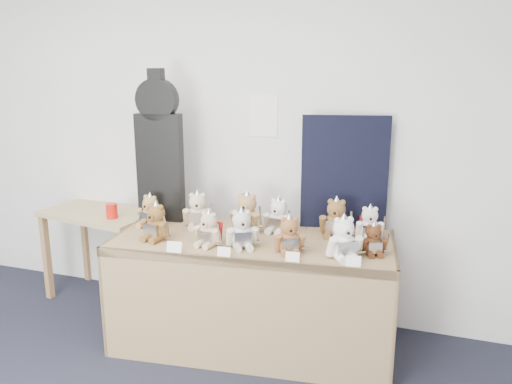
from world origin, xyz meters
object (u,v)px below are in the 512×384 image
(red_cup, at_px, (112,211))
(teddy_front_left, at_px, (209,230))
(teddy_back_end, at_px, (369,224))
(teddy_front_right, at_px, (289,236))
(teddy_front_end, at_px, (374,241))
(teddy_back_left, at_px, (198,211))
(teddy_back_right, at_px, (336,219))
(teddy_front_centre, at_px, (242,230))
(guitar_case, at_px, (159,148))
(teddy_front_far_left, at_px, (156,223))
(teddy_back_far_left, at_px, (150,212))
(teddy_front_far_right, at_px, (344,239))
(teddy_back_centre_right, at_px, (278,217))
(display_table, at_px, (250,265))
(side_table, at_px, (100,226))
(teddy_back_centre_left, at_px, (247,214))

(red_cup, xyz_separation_m, teddy_front_left, (0.96, -0.35, 0.06))
(teddy_front_left, relative_size, teddy_back_end, 1.02)
(teddy_front_right, bearing_deg, teddy_front_end, -8.50)
(teddy_back_left, bearing_deg, red_cup, 158.15)
(teddy_back_left, xyz_separation_m, teddy_back_right, (0.95, 0.11, 0.00))
(teddy_front_centre, bearing_deg, teddy_back_left, 118.56)
(guitar_case, xyz_separation_m, teddy_front_far_left, (0.18, -0.41, -0.42))
(teddy_front_end, relative_size, teddy_back_far_left, 0.84)
(teddy_front_left, height_order, teddy_front_end, teddy_front_left)
(teddy_front_far_right, bearing_deg, teddy_back_left, 134.09)
(teddy_front_right, bearing_deg, teddy_back_left, 135.24)
(teddy_front_far_right, relative_size, teddy_back_end, 1.17)
(teddy_front_left, relative_size, teddy_back_far_left, 0.98)
(red_cup, bearing_deg, teddy_front_far_left, -31.55)
(teddy_front_centre, bearing_deg, teddy_back_centre_right, 42.82)
(teddy_front_far_left, relative_size, teddy_back_left, 0.97)
(teddy_back_end, distance_m, teddy_back_far_left, 1.51)
(display_table, bearing_deg, teddy_front_right, -26.94)
(red_cup, bearing_deg, teddy_back_left, -2.44)
(teddy_back_left, relative_size, teddy_back_centre_right, 1.06)
(teddy_back_left, height_order, teddy_back_end, teddy_back_left)
(red_cup, relative_size, teddy_back_left, 0.41)
(display_table, relative_size, teddy_back_right, 6.61)
(display_table, distance_m, teddy_front_far_right, 0.68)
(side_table, bearing_deg, teddy_back_end, 8.70)
(teddy_front_far_left, relative_size, teddy_back_right, 0.95)
(teddy_back_centre_right, relative_size, teddy_back_right, 0.92)
(teddy_front_centre, distance_m, teddy_back_end, 0.85)
(teddy_front_left, bearing_deg, side_table, 168.57)
(teddy_front_far_left, xyz_separation_m, teddy_back_centre_right, (0.71, 0.41, -0.00))
(teddy_back_end, bearing_deg, side_table, 167.13)
(side_table, height_order, red_cup, red_cup)
(teddy_front_far_left, height_order, teddy_back_right, teddy_back_right)
(teddy_back_centre_left, distance_m, teddy_back_right, 0.60)
(display_table, relative_size, teddy_back_left, 6.79)
(side_table, xyz_separation_m, teddy_front_far_left, (0.80, -0.49, 0.25))
(display_table, bearing_deg, guitar_case, 155.16)
(guitar_case, relative_size, teddy_back_end, 4.42)
(teddy_back_far_left, bearing_deg, teddy_back_right, 17.24)
(guitar_case, relative_size, teddy_front_far_right, 3.78)
(side_table, xyz_separation_m, red_cup, (0.21, -0.13, 0.18))
(red_cup, bearing_deg, teddy_front_centre, -15.35)
(guitar_case, distance_m, teddy_back_right, 1.34)
(teddy_front_end, xyz_separation_m, teddy_back_right, (-0.27, 0.27, 0.03))
(guitar_case, relative_size, teddy_back_centre_left, 3.56)
(teddy_back_centre_right, bearing_deg, teddy_back_centre_left, -157.17)
(teddy_front_right, distance_m, teddy_back_end, 0.60)
(teddy_front_centre, distance_m, teddy_front_right, 0.30)
(teddy_back_centre_right, bearing_deg, teddy_front_end, -11.91)
(teddy_front_far_right, distance_m, teddy_back_far_left, 1.40)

